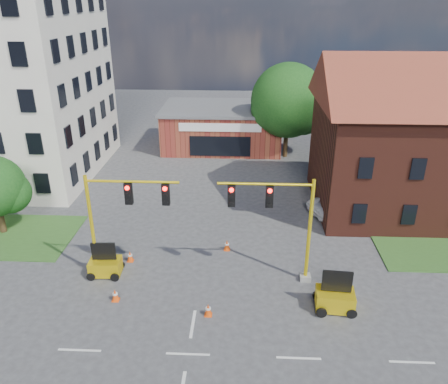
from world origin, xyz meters
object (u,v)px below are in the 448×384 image
(pickup_white, at_px, (344,205))
(trailer_west, at_px, (105,265))
(signal_mast_west, at_px, (120,215))
(trailer_east, at_px, (335,298))
(signal_mast_east, at_px, (280,218))

(pickup_white, bearing_deg, trailer_west, 97.10)
(signal_mast_west, distance_m, trailer_east, 12.24)
(signal_mast_west, bearing_deg, signal_mast_east, 0.00)
(trailer_west, bearing_deg, signal_mast_east, -2.85)
(signal_mast_east, relative_size, trailer_east, 2.82)
(signal_mast_east, relative_size, trailer_west, 3.08)
(trailer_east, distance_m, pickup_white, 11.28)
(signal_mast_east, relative_size, pickup_white, 1.15)
(signal_mast_west, xyz_separation_m, signal_mast_east, (8.71, 0.00, 0.00))
(trailer_west, relative_size, pickup_white, 0.37)
(trailer_west, bearing_deg, signal_mast_west, -1.20)
(trailer_east, relative_size, pickup_white, 0.41)
(signal_mast_east, xyz_separation_m, pickup_white, (5.51, 8.47, -3.17))
(pickup_white, bearing_deg, trailer_east, 144.39)
(signal_mast_east, distance_m, trailer_west, 10.41)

